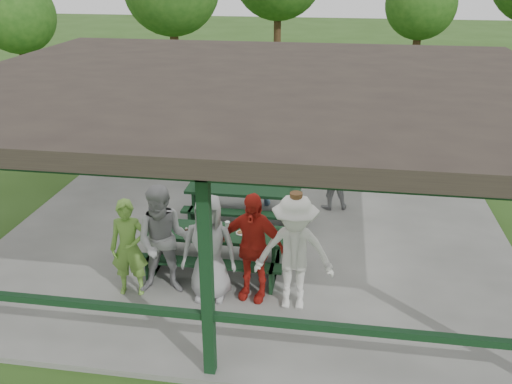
% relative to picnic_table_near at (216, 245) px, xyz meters
% --- Properties ---
extents(ground, '(90.00, 90.00, 0.00)m').
position_rel_picnic_table_near_xyz_m(ground, '(0.49, 1.20, -0.57)').
color(ground, '#2A4A17').
rests_on(ground, ground).
extents(concrete_slab, '(10.00, 8.00, 0.10)m').
position_rel_picnic_table_near_xyz_m(concrete_slab, '(0.49, 1.20, -0.52)').
color(concrete_slab, slate).
rests_on(concrete_slab, ground).
extents(pavilion_structure, '(10.60, 8.60, 3.24)m').
position_rel_picnic_table_near_xyz_m(pavilion_structure, '(0.49, 1.20, 2.60)').
color(pavilion_structure, black).
rests_on(pavilion_structure, concrete_slab).
extents(picnic_table_near, '(2.48, 1.39, 0.75)m').
position_rel_picnic_table_near_xyz_m(picnic_table_near, '(0.00, 0.00, 0.00)').
color(picnic_table_near, black).
rests_on(picnic_table_near, concrete_slab).
extents(picnic_table_far, '(2.37, 1.39, 0.75)m').
position_rel_picnic_table_near_xyz_m(picnic_table_far, '(0.14, 2.00, -0.00)').
color(picnic_table_far, black).
rests_on(picnic_table_far, concrete_slab).
extents(table_setting, '(2.40, 0.45, 0.10)m').
position_rel_picnic_table_near_xyz_m(table_setting, '(0.03, 0.04, 0.31)').
color(table_setting, white).
rests_on(table_setting, picnic_table_near).
extents(contestant_green, '(0.66, 0.48, 1.67)m').
position_rel_picnic_table_near_xyz_m(contestant_green, '(-1.23, -0.94, 0.36)').
color(contestant_green, '#669838').
rests_on(contestant_green, concrete_slab).
extents(contestant_grey_left, '(1.02, 0.85, 1.90)m').
position_rel_picnic_table_near_xyz_m(contestant_grey_left, '(-0.67, -0.83, 0.48)').
color(contestant_grey_left, gray).
rests_on(contestant_grey_left, concrete_slab).
extents(contestant_grey_mid, '(0.92, 0.62, 1.82)m').
position_rel_picnic_table_near_xyz_m(contestant_grey_mid, '(0.09, -0.87, 0.44)').
color(contestant_grey_mid, gray).
rests_on(contestant_grey_mid, concrete_slab).
extents(contestant_red, '(1.15, 0.66, 1.85)m').
position_rel_picnic_table_near_xyz_m(contestant_red, '(0.77, -0.76, 0.46)').
color(contestant_red, '#B01F17').
rests_on(contestant_red, concrete_slab).
extents(contestant_white_fedora, '(1.26, 0.75, 1.98)m').
position_rel_picnic_table_near_xyz_m(contestant_white_fedora, '(1.45, -0.92, 0.49)').
color(contestant_white_fedora, silver).
rests_on(contestant_white_fedora, concrete_slab).
extents(spectator_lblue, '(1.38, 0.68, 1.42)m').
position_rel_picnic_table_near_xyz_m(spectator_lblue, '(0.34, 2.87, 0.24)').
color(spectator_lblue, '#81AAC8').
rests_on(spectator_lblue, concrete_slab).
extents(spectator_blue, '(0.66, 0.47, 1.69)m').
position_rel_picnic_table_near_xyz_m(spectator_blue, '(-1.18, 3.37, 0.37)').
color(spectator_blue, '#4052A8').
rests_on(spectator_blue, concrete_slab).
extents(spectator_grey, '(0.84, 0.73, 1.50)m').
position_rel_picnic_table_near_xyz_m(spectator_grey, '(1.96, 2.93, 0.28)').
color(spectator_grey, gray).
rests_on(spectator_grey, concrete_slab).
extents(pickup_truck, '(6.32, 3.75, 1.65)m').
position_rel_picnic_table_near_xyz_m(pickup_truck, '(0.77, 9.23, 0.25)').
color(pickup_truck, silver).
rests_on(pickup_truck, ground).
extents(farm_trailer, '(4.12, 2.83, 1.47)m').
position_rel_picnic_table_near_xyz_m(farm_trailer, '(-3.29, 8.51, 0.16)').
color(farm_trailer, navy).
rests_on(farm_trailer, ground).
extents(tree_mid, '(3.17, 3.17, 4.95)m').
position_rel_picnic_table_near_xyz_m(tree_mid, '(5.40, 18.19, 2.78)').
color(tree_mid, '#342515').
rests_on(tree_mid, ground).
extents(tree_edge_left, '(2.97, 2.97, 4.64)m').
position_rel_picnic_table_near_xyz_m(tree_edge_left, '(-10.78, 12.48, 2.56)').
color(tree_edge_left, '#342515').
rests_on(tree_edge_left, ground).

